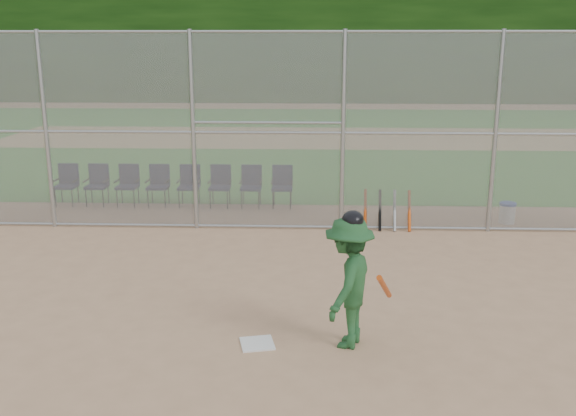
{
  "coord_description": "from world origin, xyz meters",
  "views": [
    {
      "loc": [
        0.39,
        -7.73,
        3.78
      ],
      "look_at": [
        0.0,
        2.5,
        1.1
      ],
      "focal_mm": 40.0,
      "sensor_mm": 36.0,
      "label": 1
    }
  ],
  "objects_px": {
    "chair_0": "(66,185)",
    "home_plate": "(257,344)",
    "water_cooler": "(507,213)",
    "batter_at_plate": "(349,281)"
  },
  "relations": [
    {
      "from": "water_cooler",
      "to": "chair_0",
      "type": "xyz_separation_m",
      "value": [
        -9.97,
        1.16,
        0.25
      ]
    },
    {
      "from": "chair_0",
      "to": "home_plate",
      "type": "bearing_deg",
      "value": -53.96
    },
    {
      "from": "home_plate",
      "to": "batter_at_plate",
      "type": "height_order",
      "value": "batter_at_plate"
    },
    {
      "from": "chair_0",
      "to": "water_cooler",
      "type": "bearing_deg",
      "value": -6.64
    },
    {
      "from": "water_cooler",
      "to": "batter_at_plate",
      "type": "bearing_deg",
      "value": -122.47
    },
    {
      "from": "home_plate",
      "to": "chair_0",
      "type": "relative_size",
      "value": 0.43
    },
    {
      "from": "water_cooler",
      "to": "chair_0",
      "type": "relative_size",
      "value": 0.46
    },
    {
      "from": "batter_at_plate",
      "to": "chair_0",
      "type": "height_order",
      "value": "batter_at_plate"
    },
    {
      "from": "batter_at_plate",
      "to": "chair_0",
      "type": "bearing_deg",
      "value": 131.94
    },
    {
      "from": "home_plate",
      "to": "chair_0",
      "type": "bearing_deg",
      "value": 126.04
    }
  ]
}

